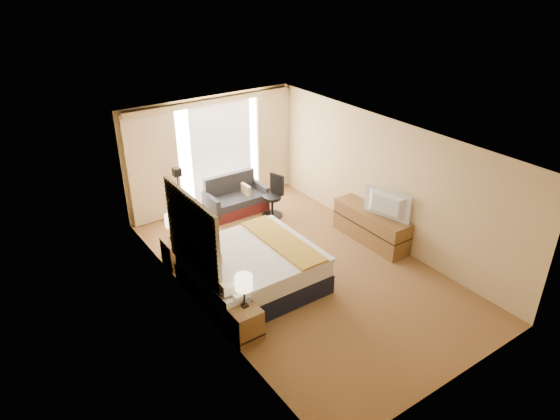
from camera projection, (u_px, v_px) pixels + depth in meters
floor at (300, 268)px, 9.58m from camera, size 4.20×7.00×0.02m
ceiling at (302, 139)px, 8.40m from camera, size 4.20×7.00×0.02m
wall_back at (211, 152)px, 11.55m from camera, size 4.20×0.02×2.60m
wall_front at (464, 308)px, 6.42m from camera, size 4.20×0.02×2.60m
wall_left at (195, 241)px, 7.93m from camera, size 0.02×7.00×2.60m
wall_right at (384, 181)px, 10.05m from camera, size 0.02×7.00×2.60m
headboard at (192, 237)px, 8.10m from camera, size 0.06×1.85×1.50m
nightstand_left at (244, 322)px, 7.74m from camera, size 0.45×0.52×0.55m
nightstand_right at (177, 252)px, 9.57m from camera, size 0.45×0.52×0.55m
media_dresser at (371, 226)px, 10.35m from camera, size 0.50×1.80×0.70m
window at (221, 149)px, 11.65m from camera, size 2.30×0.02×2.30m
curtains at (213, 149)px, 11.42m from camera, size 4.12×0.19×2.56m
bed at (252, 269)px, 8.87m from camera, size 2.16×1.97×1.05m
loveseat at (235, 200)px, 11.58m from camera, size 1.38×0.74×0.86m
floor_lamp at (179, 190)px, 10.06m from camera, size 0.20×0.20×1.61m
desk_chair at (274, 198)px, 11.35m from camera, size 0.48×0.47×0.98m
lamp_left at (244, 283)px, 7.45m from camera, size 0.27×0.27×0.57m
lamp_right at (172, 221)px, 9.19m from camera, size 0.27×0.27×0.56m
tissue_box at (246, 299)px, 7.74m from camera, size 0.13×0.13×0.11m
telephone at (176, 237)px, 9.45m from camera, size 0.24×0.22×0.08m
television at (385, 205)px, 9.76m from camera, size 0.37×1.02×0.58m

